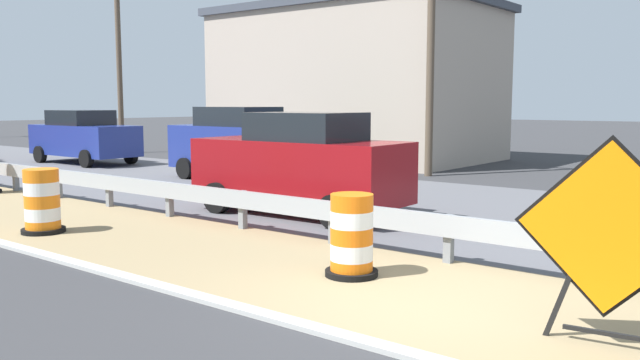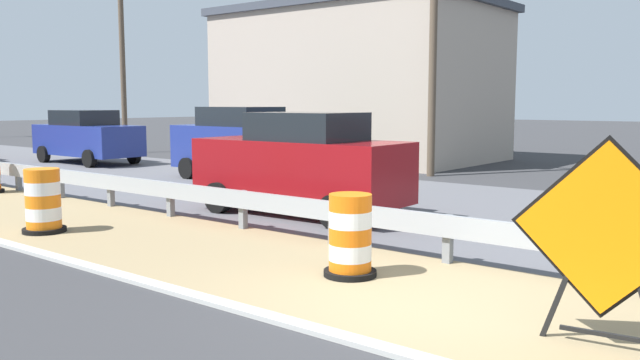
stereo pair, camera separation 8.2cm
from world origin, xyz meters
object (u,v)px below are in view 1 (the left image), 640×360
object	(u,v)px
traffic_barrel_nearest	(352,239)
traffic_barrel_close	(42,204)
warning_sign_diamond	(608,235)
utility_pole_near	(431,39)
car_mid_far_lane	(242,144)
utility_pole_mid	(119,65)
car_trailing_far_lane	(300,164)
car_distant_a	(84,137)

from	to	relation	value
traffic_barrel_nearest	traffic_barrel_close	bearing A→B (deg)	99.53
warning_sign_diamond	utility_pole_near	bearing A→B (deg)	-152.08
car_mid_far_lane	utility_pole_near	size ratio (longest dim) A/B	0.59
warning_sign_diamond	car_mid_far_lane	size ratio (longest dim) A/B	0.42
warning_sign_diamond	utility_pole_mid	xyz separation A→B (m)	(11.46, 23.91, 2.88)
car_mid_far_lane	utility_pole_near	distance (m)	6.57
car_mid_far_lane	car_trailing_far_lane	size ratio (longest dim) A/B	1.05
utility_pole_near	utility_pole_mid	world-z (taller)	utility_pole_near
car_distant_a	utility_pole_mid	xyz separation A→B (m)	(3.91, 3.21, 2.94)
warning_sign_diamond	car_trailing_far_lane	bearing A→B (deg)	-126.45
traffic_barrel_nearest	traffic_barrel_close	xyz separation A→B (m)	(-1.00, 5.97, 0.02)
car_mid_far_lane	traffic_barrel_close	bearing A→B (deg)	-68.74
traffic_barrel_nearest	car_distant_a	xyz separation A→B (m)	(6.97, 17.39, 0.51)
car_trailing_far_lane	car_mid_far_lane	bearing A→B (deg)	-36.41
car_mid_far_lane	traffic_barrel_nearest	bearing A→B (deg)	-36.55
car_trailing_far_lane	car_distant_a	world-z (taller)	car_trailing_far_lane
utility_pole_near	utility_pole_mid	bearing A→B (deg)	91.07
traffic_barrel_close	car_trailing_far_lane	bearing A→B (deg)	-28.88
car_trailing_far_lane	warning_sign_diamond	bearing A→B (deg)	148.88
car_trailing_far_lane	utility_pole_near	bearing A→B (deg)	-82.03
car_mid_far_lane	utility_pole_mid	distance (m)	12.76
traffic_barrel_nearest	utility_pole_mid	world-z (taller)	utility_pole_mid
traffic_barrel_nearest	utility_pole_mid	xyz separation A→B (m)	(10.88, 20.59, 3.45)
traffic_barrel_close	utility_pole_near	bearing A→B (deg)	-4.44
utility_pole_near	utility_pole_mid	xyz separation A→B (m)	(-0.29, 15.57, -0.26)
warning_sign_diamond	car_mid_far_lane	distance (m)	14.23
warning_sign_diamond	car_trailing_far_lane	world-z (taller)	car_trailing_far_lane
traffic_barrel_close	car_distant_a	xyz separation A→B (m)	(7.97, 11.42, 0.49)
car_distant_a	utility_pole_mid	bearing A→B (deg)	129.54
traffic_barrel_nearest	car_trailing_far_lane	xyz separation A→B (m)	(3.26, 3.61, 0.55)
traffic_barrel_close	car_distant_a	distance (m)	13.93
traffic_barrel_close	car_trailing_far_lane	distance (m)	4.90
traffic_barrel_nearest	car_trailing_far_lane	size ratio (longest dim) A/B	0.24
traffic_barrel_close	car_trailing_far_lane	size ratio (longest dim) A/B	0.25
traffic_barrel_close	car_mid_far_lane	size ratio (longest dim) A/B	0.24
utility_pole_mid	traffic_barrel_nearest	bearing A→B (deg)	-117.85
warning_sign_diamond	traffic_barrel_close	world-z (taller)	warning_sign_diamond
car_trailing_far_lane	utility_pole_mid	size ratio (longest dim) A/B	0.60
traffic_barrel_nearest	car_distant_a	world-z (taller)	car_distant_a
warning_sign_diamond	utility_pole_mid	bearing A→B (deg)	-123.06
warning_sign_diamond	car_mid_far_lane	xyz separation A→B (m)	(7.40, 12.16, 0.02)
car_trailing_far_lane	car_distant_a	size ratio (longest dim) A/B	0.96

